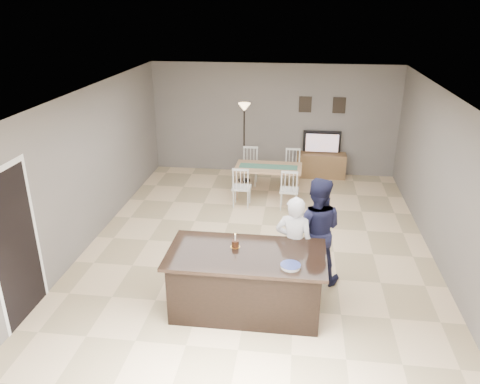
# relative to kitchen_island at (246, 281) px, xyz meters

# --- Properties ---
(floor) EXTENTS (8.00, 8.00, 0.00)m
(floor) POSITION_rel_kitchen_island_xyz_m (0.00, 1.80, -0.45)
(floor) COLOR #DBBA8C
(floor) RESTS_ON ground
(room_shell) EXTENTS (8.00, 8.00, 8.00)m
(room_shell) POSITION_rel_kitchen_island_xyz_m (0.00, 1.80, 1.22)
(room_shell) COLOR slate
(room_shell) RESTS_ON floor
(kitchen_island) EXTENTS (2.15, 1.10, 0.90)m
(kitchen_island) POSITION_rel_kitchen_island_xyz_m (0.00, 0.00, 0.00)
(kitchen_island) COLOR black
(kitchen_island) RESTS_ON floor
(tv_console) EXTENTS (1.20, 0.40, 0.60)m
(tv_console) POSITION_rel_kitchen_island_xyz_m (1.20, 5.57, -0.15)
(tv_console) COLOR brown
(tv_console) RESTS_ON floor
(television) EXTENTS (0.91, 0.12, 0.53)m
(television) POSITION_rel_kitchen_island_xyz_m (1.20, 5.64, 0.41)
(television) COLOR black
(television) RESTS_ON tv_console
(tv_screen_glow) EXTENTS (0.78, 0.00, 0.78)m
(tv_screen_glow) POSITION_rel_kitchen_island_xyz_m (1.20, 5.56, 0.42)
(tv_screen_glow) COLOR orange
(tv_screen_glow) RESTS_ON tv_console
(picture_frames) EXTENTS (1.10, 0.02, 0.38)m
(picture_frames) POSITION_rel_kitchen_island_xyz_m (1.15, 5.78, 1.30)
(picture_frames) COLOR black
(picture_frames) RESTS_ON room_shell
(doorway) EXTENTS (0.00, 2.10, 2.65)m
(doorway) POSITION_rel_kitchen_island_xyz_m (-2.99, -0.50, 0.80)
(doorway) COLOR black
(doorway) RESTS_ON floor
(woman) EXTENTS (0.61, 0.46, 1.52)m
(woman) POSITION_rel_kitchen_island_xyz_m (0.63, 0.55, 0.31)
(woman) COLOR silver
(woman) RESTS_ON floor
(man) EXTENTS (0.88, 0.71, 1.69)m
(man) POSITION_rel_kitchen_island_xyz_m (0.95, 0.92, 0.39)
(man) COLOR #171833
(man) RESTS_ON floor
(birthday_cake) EXTENTS (0.14, 0.14, 0.21)m
(birthday_cake) POSITION_rel_kitchen_island_xyz_m (-0.17, 0.15, 0.50)
(birthday_cake) COLOR #EEAC46
(birthday_cake) RESTS_ON kitchen_island
(plate_stack) EXTENTS (0.26, 0.26, 0.04)m
(plate_stack) POSITION_rel_kitchen_island_xyz_m (0.60, -0.29, 0.47)
(plate_stack) COLOR white
(plate_stack) RESTS_ON kitchen_island
(dining_table) EXTENTS (1.47, 1.66, 0.88)m
(dining_table) POSITION_rel_kitchen_island_xyz_m (0.00, 4.20, 0.11)
(dining_table) COLOR #9E7D55
(dining_table) RESTS_ON floor
(floor_lamp) EXTENTS (0.28, 0.28, 1.89)m
(floor_lamp) POSITION_rel_kitchen_island_xyz_m (-0.63, 5.03, 1.01)
(floor_lamp) COLOR black
(floor_lamp) RESTS_ON floor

